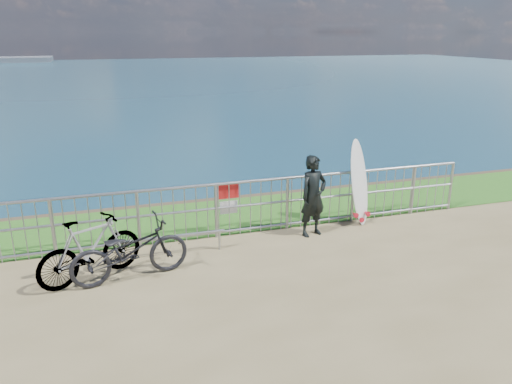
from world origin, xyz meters
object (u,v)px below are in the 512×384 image
object	(u,v)px
surfer	(313,196)
bicycle_far	(90,249)
surfboard	(359,186)
bicycle_near	(130,250)

from	to	relation	value
surfer	bicycle_far	distance (m)	4.30
surfer	bicycle_far	world-z (taller)	surfer
surfboard	bicycle_near	size ratio (longest dim) A/B	0.94
surfboard	bicycle_far	world-z (taller)	surfboard
surfer	surfboard	xyz separation A→B (m)	(1.18, 0.29, 0.02)
surfer	bicycle_near	bearing A→B (deg)	178.09
bicycle_near	surfboard	bearing A→B (deg)	-87.45
surfboard	bicycle_near	world-z (taller)	surfboard
bicycle_near	surfer	bearing A→B (deg)	-87.63
surfer	bicycle_near	world-z (taller)	surfer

